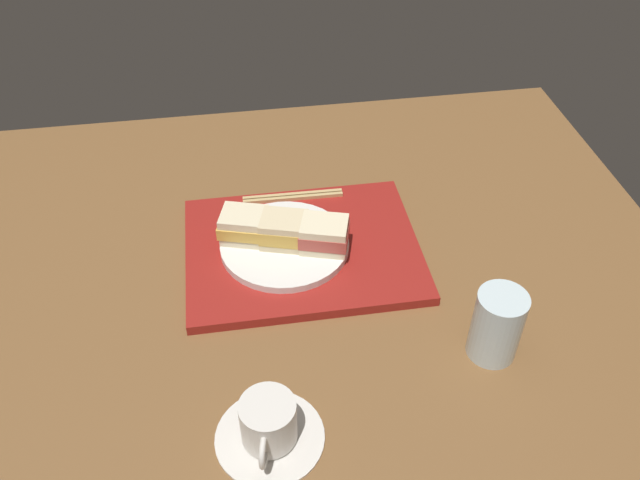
% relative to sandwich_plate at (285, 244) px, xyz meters
% --- Properties ---
extents(ground_plane, '(1.40, 1.00, 0.03)m').
position_rel_sandwich_plate_xyz_m(ground_plane, '(0.01, 0.00, -0.04)').
color(ground_plane, brown).
extents(serving_tray, '(0.41, 0.32, 0.02)m').
position_rel_sandwich_plate_xyz_m(serving_tray, '(-0.03, 0.00, -0.02)').
color(serving_tray, maroon).
rests_on(serving_tray, ground_plane).
extents(sandwich_plate, '(0.22, 0.22, 0.01)m').
position_rel_sandwich_plate_xyz_m(sandwich_plate, '(0.00, 0.00, 0.00)').
color(sandwich_plate, silver).
rests_on(sandwich_plate, serving_tray).
extents(sandwich_near, '(0.10, 0.08, 0.05)m').
position_rel_sandwich_plate_xyz_m(sandwich_near, '(-0.07, 0.02, 0.03)').
color(sandwich_near, beige).
rests_on(sandwich_near, sandwich_plate).
extents(sandwich_middle, '(0.09, 0.08, 0.05)m').
position_rel_sandwich_plate_xyz_m(sandwich_middle, '(-0.00, 0.00, 0.03)').
color(sandwich_middle, beige).
rests_on(sandwich_middle, sandwich_plate).
extents(sandwich_far, '(0.10, 0.09, 0.05)m').
position_rel_sandwich_plate_xyz_m(sandwich_far, '(0.07, -0.02, 0.03)').
color(sandwich_far, beige).
rests_on(sandwich_far, sandwich_plate).
extents(chopsticks_pair, '(0.19, 0.02, 0.01)m').
position_rel_sandwich_plate_xyz_m(chopsticks_pair, '(-0.03, -0.14, -0.00)').
color(chopsticks_pair, tan).
rests_on(chopsticks_pair, serving_tray).
extents(coffee_cup, '(0.15, 0.15, 0.08)m').
position_rel_sandwich_plate_xyz_m(coffee_cup, '(0.06, 0.36, 0.01)').
color(coffee_cup, silver).
rests_on(coffee_cup, ground_plane).
extents(drinking_glass, '(0.07, 0.07, 0.12)m').
position_rel_sandwich_plate_xyz_m(drinking_glass, '(-0.28, 0.26, 0.03)').
color(drinking_glass, silver).
rests_on(drinking_glass, ground_plane).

